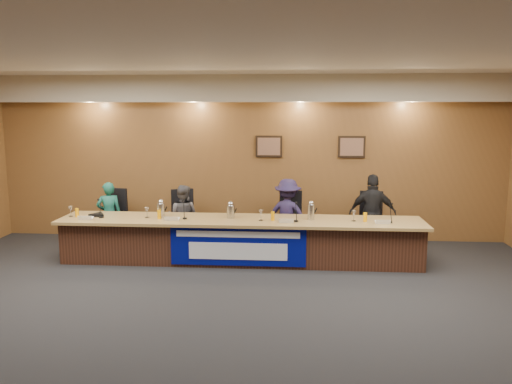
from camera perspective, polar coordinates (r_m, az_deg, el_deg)
floor at (r=6.38m, az=-4.08°, el=-14.33°), size 10.00×10.00×0.00m
ceiling at (r=5.87m, az=-4.46°, el=15.59°), size 10.00×8.00×0.04m
wall_back at (r=9.86m, az=-0.84°, el=3.81°), size 10.00×0.04×3.20m
soffit at (r=9.57m, az=-1.00°, el=11.73°), size 10.00×0.50×0.50m
dais_body at (r=8.51m, az=-1.78°, el=-5.66°), size 6.00×0.80×0.70m
dais_top at (r=8.37m, az=-1.82°, el=-3.27°), size 6.10×0.95×0.05m
banner at (r=8.11m, az=-2.08°, el=-6.22°), size 2.20×0.02×0.65m
banner_text_upper at (r=8.04m, az=-2.10°, el=-4.87°), size 2.00×0.01×0.10m
banner_text_lower at (r=8.12m, az=-2.09°, el=-6.79°), size 1.60×0.01×0.28m
wall_photo_left at (r=9.78m, az=1.48°, el=5.23°), size 0.52×0.04×0.42m
wall_photo_right at (r=9.83m, az=10.87°, el=5.09°), size 0.52×0.04×0.42m
panelist_a at (r=9.72m, az=-16.43°, el=-2.52°), size 0.53×0.44×1.24m
panelist_b at (r=9.32m, az=-8.34°, el=-2.85°), size 0.64×0.54×1.20m
panelist_c at (r=9.09m, az=3.64°, el=-2.66°), size 0.95×0.69×1.33m
panelist_d at (r=9.19m, az=13.18°, el=-2.44°), size 0.86×0.41×1.43m
office_chair_a at (r=9.84m, az=-16.19°, el=-3.19°), size 0.58×0.58×0.08m
office_chair_b at (r=9.44m, az=-8.20°, el=-3.43°), size 0.61×0.61×0.08m
office_chair_c at (r=9.23m, az=3.64°, el=-3.65°), size 0.58×0.58×0.08m
office_chair_d at (r=9.34m, az=13.03°, el=-3.72°), size 0.52×0.52×0.08m
nameplate_a at (r=8.75m, az=-18.99°, el=-2.77°), size 0.24×0.08×0.10m
microphone_a at (r=8.86m, az=-17.23°, el=-2.77°), size 0.07×0.07×0.02m
juice_glass_a at (r=9.04m, az=-19.77°, el=-2.24°), size 0.06×0.06×0.15m
water_glass_a at (r=9.10m, az=-20.42°, el=-2.10°), size 0.08×0.08×0.18m
nameplate_b at (r=8.33m, az=-9.65°, el=-2.98°), size 0.24×0.08×0.10m
microphone_b at (r=8.45m, az=-8.15°, el=-3.00°), size 0.07×0.07×0.02m
juice_glass_b at (r=8.52m, az=-11.01°, el=-2.54°), size 0.06×0.06×0.15m
water_glass_b at (r=8.64m, az=-12.35°, el=-2.31°), size 0.08×0.08×0.18m
nameplate_c at (r=8.07m, az=3.47°, el=-3.26°), size 0.24×0.08×0.10m
microphone_c at (r=8.20m, az=4.60°, el=-3.32°), size 0.07×0.07×0.02m
juice_glass_c at (r=8.24m, az=1.92°, el=-2.77°), size 0.06×0.06×0.15m
water_glass_c at (r=8.23m, az=0.57°, el=-2.67°), size 0.08×0.08×0.18m
nameplate_d at (r=8.23m, az=14.32°, el=-3.29°), size 0.24×0.08×0.10m
microphone_d at (r=8.39m, az=15.04°, el=-3.33°), size 0.07×0.07×0.02m
juice_glass_d at (r=8.36m, az=12.37°, el=-2.82°), size 0.06×0.06×0.15m
water_glass_d at (r=8.34m, az=11.12°, el=-2.70°), size 0.08×0.08×0.18m
carafe_left at (r=8.62m, az=-10.80°, el=-2.08°), size 0.13×0.13×0.24m
carafe_mid at (r=8.43m, az=-2.92°, el=-2.27°), size 0.13×0.13×0.22m
carafe_right at (r=8.33m, az=6.31°, el=-2.30°), size 0.11×0.11×0.26m
speakerphone at (r=9.00m, az=-17.64°, el=-2.50°), size 0.32×0.32×0.05m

